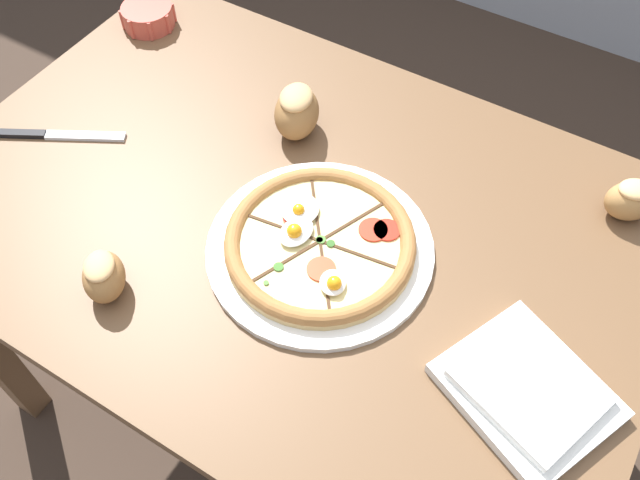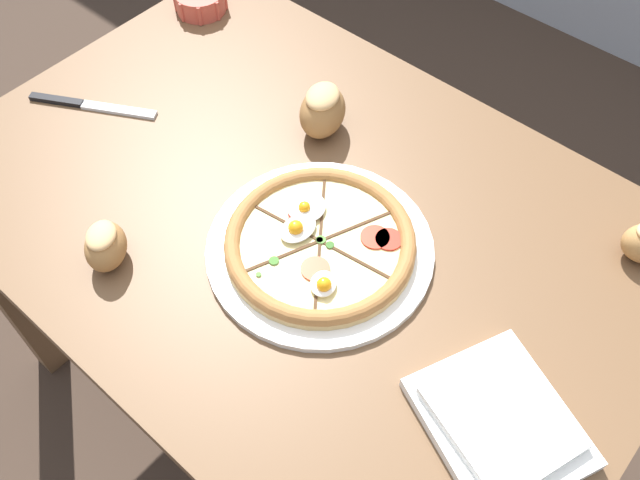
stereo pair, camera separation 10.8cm
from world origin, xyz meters
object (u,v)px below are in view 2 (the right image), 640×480
pizza (320,244)px  knife_main (91,105)px  dining_table (300,245)px  ramekin_bowl (200,0)px  bread_piece_far (105,245)px  bread_piece_mid (323,110)px  napkin_folded (500,421)px

pizza → knife_main: pizza is taller
dining_table → pizza: (0.09, -0.04, 0.13)m
ramekin_bowl → bread_piece_far: (0.38, -0.55, 0.02)m
bread_piece_far → pizza: bearing=44.0°
bread_piece_far → knife_main: bread_piece_far is taller
bread_piece_mid → bread_piece_far: bearing=-98.2°
napkin_folded → ramekin_bowl: bearing=159.1°
ramekin_bowl → knife_main: 0.36m
pizza → ramekin_bowl: pizza is taller
dining_table → ramekin_bowl: ramekin_bowl is taller
dining_table → ramekin_bowl: size_ratio=10.77×
bread_piece_mid → bread_piece_far: bread_piece_mid is taller
napkin_folded → bread_piece_far: bread_piece_far is taller
pizza → bread_piece_far: (-0.24, -0.23, 0.02)m
bread_piece_far → knife_main: (-0.31, 0.20, -0.04)m
dining_table → bread_piece_mid: bearing=118.4°
dining_table → ramekin_bowl: (-0.53, 0.28, 0.13)m
ramekin_bowl → bread_piece_mid: (0.44, -0.11, 0.03)m
napkin_folded → bread_piece_far: (-0.62, -0.17, 0.02)m
pizza → dining_table: bearing=153.2°
pizza → ramekin_bowl: size_ratio=3.19×
ramekin_bowl → bread_piece_far: bread_piece_far is taller
dining_table → pizza: 0.16m
dining_table → pizza: pizza is taller
bread_piece_far → napkin_folded: bearing=15.5°
ramekin_bowl → bread_piece_far: 0.67m
pizza → bread_piece_mid: bread_piece_mid is taller
bread_piece_mid → bread_piece_far: size_ratio=1.20×
dining_table → knife_main: bearing=-170.7°
napkin_folded → bread_piece_far: size_ratio=2.61×
pizza → napkin_folded: (0.38, -0.06, -0.00)m
dining_table → knife_main: 0.49m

